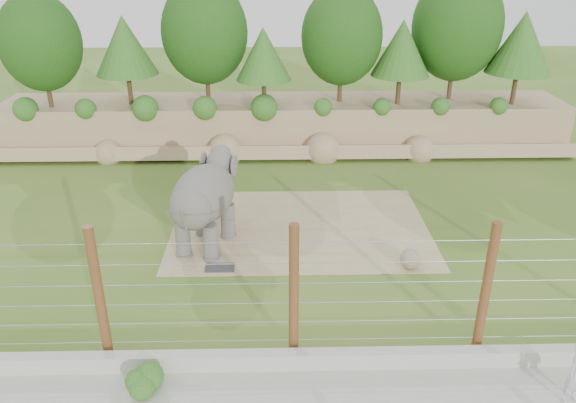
{
  "coord_description": "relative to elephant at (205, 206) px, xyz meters",
  "views": [
    {
      "loc": [
        -0.43,
        -16.64,
        10.24
      ],
      "look_at": [
        0.0,
        2.0,
        1.6
      ],
      "focal_mm": 35.0,
      "sensor_mm": 36.0,
      "label": 1
    }
  ],
  "objects": [
    {
      "name": "back_embankment",
      "position": [
        3.6,
        11.07,
        2.34
      ],
      "size": [
        30.0,
        5.52,
        8.77
      ],
      "color": "#A0835B",
      "rests_on": "ground"
    },
    {
      "name": "barrier_fence",
      "position": [
        3.01,
        -6.1,
        0.38
      ],
      "size": [
        20.26,
        0.26,
        4.0
      ],
      "color": "brown",
      "rests_on": "ground"
    },
    {
      "name": "elephant",
      "position": [
        0.0,
        0.0,
        0.0
      ],
      "size": [
        2.79,
        4.33,
        3.24
      ],
      "primitive_type": null,
      "rotation": [
        0.0,
        0.0,
        -0.29
      ],
      "color": "#5B5852",
      "rests_on": "ground"
    },
    {
      "name": "drain_grate",
      "position": [
        0.61,
        -1.6,
        -1.59
      ],
      "size": [
        1.0,
        0.6,
        0.03
      ],
      "primitive_type": "cube",
      "color": "#262628",
      "rests_on": "dirt_patch"
    },
    {
      "name": "stone_ball",
      "position": [
        7.15,
        -1.72,
        -1.25
      ],
      "size": [
        0.7,
        0.7,
        0.7
      ],
      "primitive_type": "sphere",
      "color": "gray",
      "rests_on": "dirt_patch"
    },
    {
      "name": "walkway_shrub",
      "position": [
        -0.77,
        -7.4,
        -1.23
      ],
      "size": [
        0.76,
        0.76,
        0.76
      ],
      "primitive_type": "sphere",
      "color": "#235C1A",
      "rests_on": "walkway"
    },
    {
      "name": "ground",
      "position": [
        3.01,
        -1.6,
        -1.62
      ],
      "size": [
        90.0,
        90.0,
        0.0
      ],
      "primitive_type": "plane",
      "color": "#426A1D",
      "rests_on": "ground"
    },
    {
      "name": "dirt_patch",
      "position": [
        3.51,
        1.4,
        -1.61
      ],
      "size": [
        10.0,
        7.0,
        0.02
      ],
      "primitive_type": "cube",
      "color": "tan",
      "rests_on": "ground"
    },
    {
      "name": "retaining_wall",
      "position": [
        3.01,
        -6.6,
        -1.37
      ],
      "size": [
        26.0,
        0.35,
        0.5
      ],
      "primitive_type": "cube",
      "color": "#AEADA2",
      "rests_on": "ground"
    }
  ]
}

